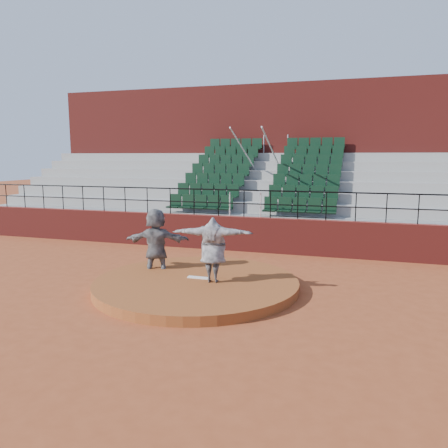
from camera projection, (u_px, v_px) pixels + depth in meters
The scene contains 9 objects.
ground at pixel (196, 288), 11.82m from camera, with size 90.00×90.00×0.00m, color #954321.
pitchers_mound at pixel (196, 284), 11.80m from camera, with size 5.50×5.50×0.25m, color brown.
pitching_rubber at pixel (198, 278), 11.92m from camera, with size 0.60×0.15×0.03m, color white.
boundary_wall at pixel (244, 234), 16.44m from camera, with size 24.00×0.30×1.30m, color maroon.
wall_railing at pixel (244, 197), 16.22m from camera, with size 24.04×0.05×1.03m.
seating_deck at pixel (264, 203), 19.76m from camera, with size 24.00×5.97×4.63m.
press_box_facade at pixel (281, 156), 23.16m from camera, with size 24.00×3.00×7.10m, color maroon.
pitcher at pixel (213, 250), 11.47m from camera, with size 2.13×0.58×1.73m, color black.
fielder at pixel (156, 243), 12.88m from camera, with size 1.90×0.60×2.05m, color black.
Camera 1 is at (4.12, -10.67, 3.55)m, focal length 35.00 mm.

